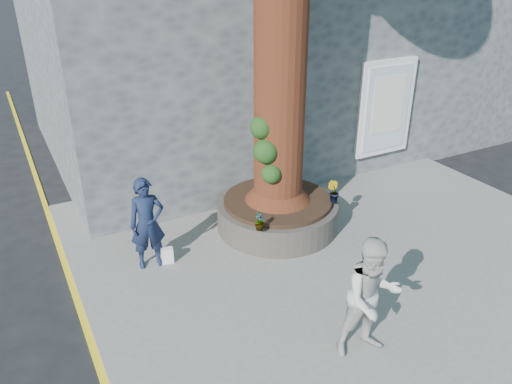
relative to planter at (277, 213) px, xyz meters
name	(u,v)px	position (x,y,z in m)	size (l,w,h in m)	color
ground	(297,301)	(-0.80, -2.00, -0.41)	(120.00, 120.00, 0.00)	black
pavement	(337,244)	(0.70, -1.00, -0.35)	(9.00, 8.00, 0.12)	slate
yellow_line	(85,325)	(-3.85, -1.00, -0.41)	(0.10, 30.00, 0.01)	yellow
stone_shop	(236,25)	(1.70, 5.20, 2.75)	(10.30, 8.30, 6.30)	#4C4F51
neighbour_shop	(450,14)	(9.70, 5.20, 2.59)	(6.00, 8.00, 6.00)	#4C4F51
planter	(277,213)	(0.00, 0.00, 0.00)	(2.30, 2.30, 0.60)	black
man	(147,224)	(-2.55, -0.11, 0.50)	(0.58, 0.38, 1.59)	#141D39
woman	(372,298)	(-0.62, -3.42, 0.56)	(0.83, 0.65, 1.71)	#BCBAB4
shopping_bag	(167,255)	(-2.28, -0.19, -0.15)	(0.20, 0.12, 0.28)	white
plant_a	(260,221)	(-0.85, -0.85, 0.46)	(0.17, 0.11, 0.31)	gray
plant_b	(333,192)	(0.85, -0.59, 0.51)	(0.22, 0.21, 0.40)	gray
plant_c	(260,222)	(-0.85, -0.85, 0.45)	(0.16, 0.16, 0.29)	gray
plant_d	(292,167)	(0.85, 0.85, 0.46)	(0.27, 0.24, 0.30)	gray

